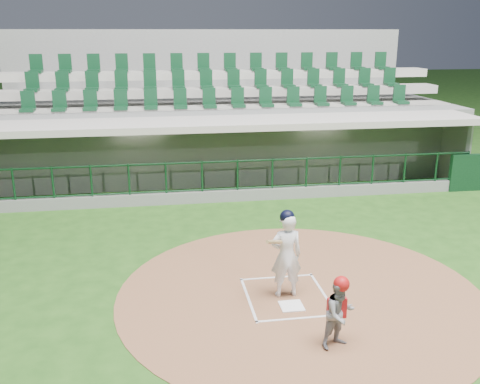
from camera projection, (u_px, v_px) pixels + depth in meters
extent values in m
plane|color=#1F4814|center=(283.00, 290.00, 10.69)|extent=(120.00, 120.00, 0.00)
cylinder|color=brown|center=(300.00, 293.00, 10.55)|extent=(7.20, 7.20, 0.01)
cube|color=white|center=(292.00, 306.00, 10.03)|extent=(0.43, 0.43, 0.02)
cube|color=white|center=(249.00, 299.00, 10.29)|extent=(0.05, 1.80, 0.01)
cube|color=white|center=(323.00, 293.00, 10.52)|extent=(0.05, 1.80, 0.01)
cube|color=white|center=(277.00, 277.00, 11.21)|extent=(1.55, 0.05, 0.01)
cube|color=white|center=(298.00, 318.00, 9.60)|extent=(1.55, 0.05, 0.01)
cube|color=gray|center=(231.00, 203.00, 17.95)|extent=(15.00, 3.00, 0.10)
cube|color=gray|center=(224.00, 152.00, 19.06)|extent=(15.00, 0.20, 2.70)
cube|color=#A09B8E|center=(225.00, 145.00, 18.87)|extent=(13.50, 0.04, 0.90)
cube|color=slate|center=(443.00, 154.00, 18.67)|extent=(0.20, 3.00, 2.70)
cube|color=#ADA69C|center=(231.00, 119.00, 16.89)|extent=(15.40, 3.50, 0.20)
cube|color=slate|center=(238.00, 196.00, 16.28)|extent=(15.00, 0.15, 0.40)
cube|color=black|center=(238.00, 145.00, 15.82)|extent=(15.00, 0.01, 0.95)
cube|color=brown|center=(226.00, 186.00, 18.86)|extent=(12.75, 0.40, 0.45)
cube|color=white|center=(135.00, 125.00, 16.71)|extent=(1.30, 0.35, 0.04)
cube|color=white|center=(320.00, 120.00, 17.61)|extent=(1.30, 0.35, 0.04)
cube|color=black|center=(476.00, 172.00, 17.27)|extent=(1.80, 0.18, 1.20)
imported|color=maroon|center=(110.00, 173.00, 18.04)|extent=(1.26, 0.96, 1.74)
imported|color=maroon|center=(144.00, 175.00, 17.91)|extent=(1.07, 0.78, 1.69)
imported|color=#A11611|center=(241.00, 170.00, 18.73)|extent=(0.80, 0.52, 1.63)
imported|color=#AE1F12|center=(379.00, 166.00, 19.20)|extent=(1.58, 0.98, 1.63)
cube|color=slate|center=(219.00, 135.00, 20.53)|extent=(17.00, 6.50, 2.50)
cube|color=gray|center=(223.00, 110.00, 18.78)|extent=(16.60, 0.95, 0.30)
cube|color=#9A948B|center=(220.00, 92.00, 19.52)|extent=(16.60, 0.95, 0.30)
cube|color=#AEAA9D|center=(217.00, 74.00, 20.26)|extent=(16.60, 0.95, 0.30)
cube|color=gray|center=(209.00, 90.00, 23.30)|extent=(17.00, 0.25, 5.05)
imported|color=white|center=(286.00, 255.00, 10.22)|extent=(0.62, 0.42, 1.68)
sphere|color=black|center=(287.00, 217.00, 9.99)|extent=(0.28, 0.28, 0.28)
cylinder|color=#A5824B|center=(277.00, 242.00, 9.83)|extent=(0.58, 0.79, 0.39)
imported|color=gray|center=(340.00, 314.00, 8.62)|extent=(0.69, 0.62, 1.16)
sphere|color=#B41313|center=(341.00, 284.00, 8.46)|extent=(0.26, 0.26, 0.26)
cube|color=#B41318|center=(337.00, 308.00, 8.75)|extent=(0.32, 0.10, 0.35)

